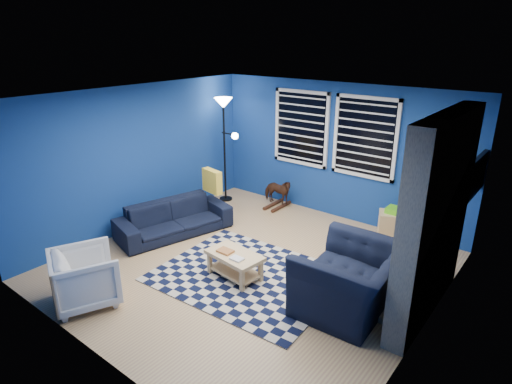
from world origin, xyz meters
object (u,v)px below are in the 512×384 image
at_px(sofa, 174,218).
at_px(armchair_bent, 85,277).
at_px(coffee_table, 234,260).
at_px(cabinet, 395,225).
at_px(rocking_horse, 277,191).
at_px(tv, 475,176).
at_px(armchair_big, 350,280).
at_px(floor_lamp, 224,118).

height_order(sofa, armchair_bent, armchair_bent).
bearing_deg(coffee_table, cabinet, 63.47).
distance_m(rocking_horse, coffee_table, 2.76).
height_order(rocking_horse, cabinet, rocking_horse).
xyz_separation_m(coffee_table, cabinet, (1.32, 2.64, -0.04)).
distance_m(sofa, rocking_horse, 2.21).
bearing_deg(tv, sofa, -155.21).
bearing_deg(armchair_bent, cabinet, -95.76).
bearing_deg(armchair_big, sofa, -94.75).
relative_size(rocking_horse, coffee_table, 0.74).
height_order(armchair_bent, rocking_horse, armchair_bent).
height_order(sofa, rocking_horse, rocking_horse).
distance_m(tv, cabinet, 1.63).
bearing_deg(coffee_table, tv, 44.50).
relative_size(sofa, armchair_bent, 2.46).
relative_size(coffee_table, floor_lamp, 0.40).
xyz_separation_m(tv, coffee_table, (-2.43, -2.39, -1.12)).
relative_size(coffee_table, cabinet, 1.30).
distance_m(sofa, floor_lamp, 2.32).
bearing_deg(sofa, floor_lamp, 27.26).
height_order(sofa, cabinet, sofa).
bearing_deg(rocking_horse, armchair_bent, 170.93).
distance_m(tv, sofa, 4.76).
height_order(tv, floor_lamp, floor_lamp).
xyz_separation_m(tv, floor_lamp, (-4.57, -0.17, 0.34)).
bearing_deg(coffee_table, armchair_big, 11.53).
xyz_separation_m(sofa, cabinet, (3.09, 2.19, -0.04)).
distance_m(tv, coffee_table, 3.59).
bearing_deg(coffee_table, sofa, 165.67).
xyz_separation_m(rocking_horse, coffee_table, (1.07, -2.55, -0.05)).
bearing_deg(coffee_table, rocking_horse, 112.74).
height_order(tv, armchair_bent, tv).
relative_size(sofa, rocking_horse, 3.11).
bearing_deg(floor_lamp, tv, 2.19).
height_order(tv, cabinet, tv).
bearing_deg(sofa, armchair_bent, -147.19).
bearing_deg(tv, floor_lamp, -177.81).
height_order(armchair_bent, floor_lamp, floor_lamp).
bearing_deg(armchair_big, coffee_table, -81.14).
bearing_deg(armchair_bent, rocking_horse, -66.68).
height_order(sofa, floor_lamp, floor_lamp).
bearing_deg(floor_lamp, rocking_horse, 17.13).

